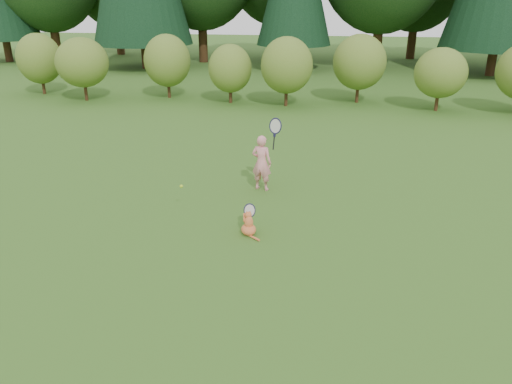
# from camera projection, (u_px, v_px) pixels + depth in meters

# --- Properties ---
(ground) EXTENTS (100.00, 100.00, 0.00)m
(ground) POSITION_uv_depth(u_px,v_px,m) (240.00, 240.00, 9.69)
(ground) COLOR #215417
(ground) RESTS_ON ground
(shrub_row) EXTENTS (28.00, 3.00, 2.80)m
(shrub_row) POSITION_uv_depth(u_px,v_px,m) (296.00, 71.00, 21.10)
(shrub_row) COLOR #5A7223
(shrub_row) RESTS_ON ground
(child) EXTENTS (0.80, 0.52, 2.03)m
(child) POSITION_uv_depth(u_px,v_px,m) (262.00, 162.00, 11.92)
(child) COLOR pink
(child) RESTS_ON ground
(cat) EXTENTS (0.50, 0.73, 0.68)m
(cat) POSITION_uv_depth(u_px,v_px,m) (249.00, 222.00, 9.84)
(cat) COLOR #C95526
(cat) RESTS_ON ground
(tennis_ball) EXTENTS (0.07, 0.07, 0.07)m
(tennis_ball) POSITION_uv_depth(u_px,v_px,m) (181.00, 186.00, 10.74)
(tennis_ball) COLOR #9FCE18
(tennis_ball) RESTS_ON ground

